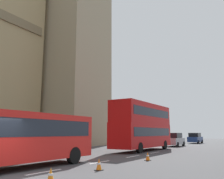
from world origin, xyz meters
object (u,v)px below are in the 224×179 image
traffic_cone_west (51,176)px  traffic_cone_east (148,156)px  traffic_cone_middle (99,165)px  sedan_lead (174,140)px  sedan_trailing (195,138)px  double_decker_bus (143,125)px

traffic_cone_west → traffic_cone_east: size_ratio=1.00×
traffic_cone_middle → traffic_cone_west: bearing=-174.6°
sedan_lead → traffic_cone_east: bearing=-167.5°
traffic_cone_west → sedan_lead: bearing=8.6°
traffic_cone_middle → sedan_trailing: bearing=6.0°
double_decker_bus → sedan_trailing: (21.94, -0.16, -1.80)m
sedan_lead → traffic_cone_west: size_ratio=7.59×
double_decker_bus → sedan_lead: size_ratio=2.33×
sedan_lead → traffic_cone_east: 19.04m
sedan_trailing → traffic_cone_middle: (-35.66, -3.74, -0.63)m
sedan_trailing → traffic_cone_middle: sedan_trailing is taller
traffic_cone_east → traffic_cone_west: bearing=-179.8°
double_decker_bus → traffic_cone_west: size_ratio=17.71×
traffic_cone_east → double_decker_bus: bearing=26.5°
double_decker_bus → sedan_lead: bearing=-0.6°
traffic_cone_west → traffic_cone_middle: 3.60m
double_decker_bus → traffic_cone_east: double_decker_bus is taller
sedan_lead → traffic_cone_middle: size_ratio=7.59×
sedan_lead → sedan_trailing: bearing=-0.3°
traffic_cone_east → sedan_trailing: bearing=7.6°
double_decker_bus → traffic_cone_middle: double_decker_bus is taller
sedan_lead → traffic_cone_west: bearing=-171.4°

